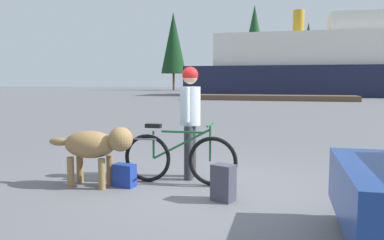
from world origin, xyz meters
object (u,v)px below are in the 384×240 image
Objects in this scene: ferry_boat at (335,66)px; backpack at (223,183)px; person_cyclist at (190,111)px; handbag_pannier at (124,175)px; bicycle at (179,158)px; dog at (95,146)px.

backpack is at bearing -98.57° from ferry_boat.
handbag_pannier is (-0.82, -0.71, -0.90)m from person_cyclist.
person_cyclist is at bearing 124.22° from backpack.
bicycle is 0.77m from person_cyclist.
person_cyclist reaches higher than dog.
dog is 2.80× the size of backpack.
ferry_boat reaches higher than bicycle.
bicycle is at bearing 139.96° from backpack.
person_cyclist is 1.49m from backpack.
bicycle is 0.84m from handbag_pannier.
person_cyclist is 5.30× the size of handbag_pannier.
dog is at bearing -159.51° from bicycle.
handbag_pannier is at bearing 11.33° from dog.
bicycle is at bearing 20.49° from dog.
dog is at bearing -168.67° from handbag_pannier.
dog is 4.00× the size of handbag_pannier.
dog is at bearing 173.06° from backpack.
bicycle is 0.06× the size of ferry_boat.
dog is 0.61m from handbag_pannier.
person_cyclist is at bearing 76.23° from bicycle.
handbag_pannier is at bearing -139.13° from person_cyclist.
bicycle is 1.23m from dog.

